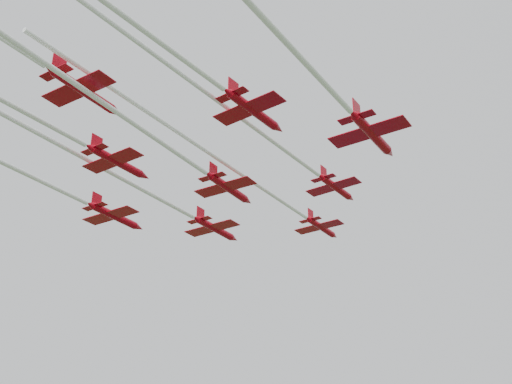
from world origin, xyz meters
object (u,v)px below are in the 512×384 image
(jet_row3_mid, at_px, (152,136))
(jet_row3_right, at_px, (340,100))
(jet_row2_left, at_px, (154,195))
(jet_row2_right, at_px, (271,140))
(jet_row4_left, at_px, (49,125))
(jet_row3_left, at_px, (60,190))
(jet_row4_right, at_px, (202,73))
(jet_lead, at_px, (261,188))
(jet_trail_solo, at_px, (13,45))

(jet_row3_mid, height_order, jet_row3_right, jet_row3_mid)
(jet_row2_left, relative_size, jet_row2_right, 1.03)
(jet_row3_right, height_order, jet_row4_left, jet_row3_right)
(jet_row3_left, height_order, jet_row4_right, jet_row4_right)
(jet_lead, distance_m, jet_trail_solo, 42.52)
(jet_row3_mid, height_order, jet_row4_left, jet_row3_mid)
(jet_row4_left, height_order, jet_trail_solo, jet_trail_solo)
(jet_row3_right, distance_m, jet_row4_left, 33.51)
(jet_row2_right, xyz_separation_m, jet_row4_right, (-3.11, -16.06, -0.67))
(jet_row3_left, distance_m, jet_row3_right, 42.45)
(jet_row3_right, bearing_deg, jet_row3_left, -177.93)
(jet_row2_left, bearing_deg, jet_row3_mid, -48.90)
(jet_lead, bearing_deg, jet_row3_mid, -90.69)
(jet_row3_left, distance_m, jet_row4_right, 34.20)
(jet_row2_right, distance_m, jet_row3_left, 31.49)
(jet_row3_mid, bearing_deg, jet_row2_left, 129.21)
(jet_row2_left, distance_m, jet_row4_left, 22.25)
(jet_row2_right, height_order, jet_row3_right, jet_row2_right)
(jet_row2_left, distance_m, jet_row2_right, 22.78)
(jet_row2_right, bearing_deg, jet_row3_mid, -135.80)
(jet_row2_left, height_order, jet_row3_mid, jet_row2_left)
(jet_lead, xyz_separation_m, jet_row2_right, (5.73, -15.94, -1.88))
(jet_lead, bearing_deg, jet_row4_left, -104.68)
(jet_row4_right, bearing_deg, jet_row3_right, 54.23)
(jet_row3_mid, bearing_deg, jet_row3_right, 11.50)
(jet_row3_left, bearing_deg, jet_row4_right, -17.70)
(jet_row3_right, bearing_deg, jet_row3_mid, -166.98)
(jet_row4_left, bearing_deg, jet_row3_left, 136.21)
(jet_lead, distance_m, jet_row2_left, 15.81)
(jet_row2_right, height_order, jet_trail_solo, jet_trail_solo)
(jet_lead, distance_m, jet_row2_right, 17.04)
(jet_row3_mid, xyz_separation_m, jet_trail_solo, (-6.79, -18.07, 1.13))
(jet_row4_right, bearing_deg, jet_row4_left, -171.06)
(jet_lead, height_order, jet_row4_left, jet_lead)
(jet_lead, height_order, jet_row2_left, jet_lead)
(jet_row2_left, height_order, jet_row2_right, jet_row2_left)
(jet_row2_left, distance_m, jet_row4_right, 31.45)
(jet_row3_left, xyz_separation_m, jet_trail_solo, (11.34, -27.40, 1.44))
(jet_row2_right, xyz_separation_m, jet_row3_right, (9.73, -7.59, -0.88))
(jet_row3_mid, xyz_separation_m, jet_row4_left, (-10.35, -5.74, -0.13))
(jet_row2_left, height_order, jet_row4_right, jet_row2_left)
(jet_row2_left, bearing_deg, jet_row2_right, -9.42)
(jet_row2_right, relative_size, jet_row3_left, 1.17)
(jet_row4_right, bearing_deg, jet_trail_solo, -133.67)
(jet_lead, distance_m, jet_row4_right, 32.21)
(jet_row2_right, relative_size, jet_trail_solo, 1.29)
(jet_trail_solo, bearing_deg, jet_row3_right, 45.92)
(jet_lead, relative_size, jet_trail_solo, 1.45)
(jet_trail_solo, bearing_deg, jet_row4_right, 42.36)
(jet_lead, height_order, jet_row3_right, jet_lead)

